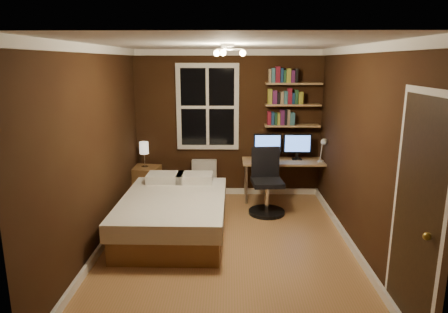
{
  "coord_description": "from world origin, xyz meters",
  "views": [
    {
      "loc": [
        0.03,
        -4.71,
        2.31
      ],
      "look_at": [
        -0.05,
        0.45,
        1.07
      ],
      "focal_mm": 32.0,
      "sensor_mm": 36.0,
      "label": 1
    }
  ],
  "objects_px": {
    "nightstand": "(146,183)",
    "desk_lamp": "(323,150)",
    "desk": "(285,164)",
    "monitor_left": "(267,147)",
    "office_chair": "(267,189)",
    "monitor_right": "(297,147)",
    "radiator": "(204,178)",
    "bedside_lamp": "(144,155)",
    "bed": "(174,214)"
  },
  "relations": [
    {
      "from": "office_chair",
      "to": "monitor_left",
      "type": "bearing_deg",
      "value": 79.36
    },
    {
      "from": "nightstand",
      "to": "desk",
      "type": "distance_m",
      "value": 2.4
    },
    {
      "from": "bed",
      "to": "monitor_left",
      "type": "bearing_deg",
      "value": 47.35
    },
    {
      "from": "desk",
      "to": "monitor_right",
      "type": "relative_size",
      "value": 3.05
    },
    {
      "from": "desk_lamp",
      "to": "bed",
      "type": "bearing_deg",
      "value": -151.0
    },
    {
      "from": "radiator",
      "to": "office_chair",
      "type": "relative_size",
      "value": 0.63
    },
    {
      "from": "radiator",
      "to": "monitor_left",
      "type": "height_order",
      "value": "monitor_left"
    },
    {
      "from": "bed",
      "to": "radiator",
      "type": "relative_size",
      "value": 3.01
    },
    {
      "from": "monitor_left",
      "to": "radiator",
      "type": "bearing_deg",
      "value": 174.55
    },
    {
      "from": "monitor_right",
      "to": "monitor_left",
      "type": "bearing_deg",
      "value": 180.0
    },
    {
      "from": "bedside_lamp",
      "to": "office_chair",
      "type": "distance_m",
      "value": 2.14
    },
    {
      "from": "bedside_lamp",
      "to": "radiator",
      "type": "distance_m",
      "value": 1.11
    },
    {
      "from": "monitor_left",
      "to": "office_chair",
      "type": "bearing_deg",
      "value": -95.24
    },
    {
      "from": "bedside_lamp",
      "to": "desk",
      "type": "xyz_separation_m",
      "value": [
        2.38,
        0.0,
        -0.16
      ]
    },
    {
      "from": "nightstand",
      "to": "bed",
      "type": "bearing_deg",
      "value": -54.24
    },
    {
      "from": "radiator",
      "to": "monitor_right",
      "type": "height_order",
      "value": "monitor_right"
    },
    {
      "from": "desk",
      "to": "office_chair",
      "type": "distance_m",
      "value": 0.76
    },
    {
      "from": "bedside_lamp",
      "to": "radiator",
      "type": "height_order",
      "value": "bedside_lamp"
    },
    {
      "from": "nightstand",
      "to": "desk_lamp",
      "type": "xyz_separation_m",
      "value": [
        2.95,
        -0.15,
        0.62
      ]
    },
    {
      "from": "desk",
      "to": "desk_lamp",
      "type": "bearing_deg",
      "value": -15.27
    },
    {
      "from": "bed",
      "to": "monitor_right",
      "type": "relative_size",
      "value": 4.1
    },
    {
      "from": "radiator",
      "to": "office_chair",
      "type": "distance_m",
      "value": 1.3
    },
    {
      "from": "bedside_lamp",
      "to": "desk_lamp",
      "type": "bearing_deg",
      "value": -2.99
    },
    {
      "from": "bedside_lamp",
      "to": "monitor_left",
      "type": "xyz_separation_m",
      "value": [
        2.08,
        0.07,
        0.13
      ]
    },
    {
      "from": "nightstand",
      "to": "bedside_lamp",
      "type": "height_order",
      "value": "bedside_lamp"
    },
    {
      "from": "bedside_lamp",
      "to": "monitor_right",
      "type": "bearing_deg",
      "value": 1.65
    },
    {
      "from": "bed",
      "to": "office_chair",
      "type": "xyz_separation_m",
      "value": [
        1.33,
        0.79,
        0.11
      ]
    },
    {
      "from": "nightstand",
      "to": "bedside_lamp",
      "type": "bearing_deg",
      "value": -79.95
    },
    {
      "from": "bedside_lamp",
      "to": "radiator",
      "type": "relative_size",
      "value": 0.68
    },
    {
      "from": "desk",
      "to": "monitor_right",
      "type": "xyz_separation_m",
      "value": [
        0.2,
        0.07,
        0.28
      ]
    },
    {
      "from": "radiator",
      "to": "nightstand",
      "type": "bearing_deg",
      "value": -169.93
    },
    {
      "from": "radiator",
      "to": "monitor_right",
      "type": "distance_m",
      "value": 1.69
    },
    {
      "from": "monitor_left",
      "to": "desk_lamp",
      "type": "xyz_separation_m",
      "value": [
        0.88,
        -0.23,
        -0.0
      ]
    },
    {
      "from": "bedside_lamp",
      "to": "desk",
      "type": "bearing_deg",
      "value": 0.06
    },
    {
      "from": "radiator",
      "to": "desk_lamp",
      "type": "height_order",
      "value": "desk_lamp"
    },
    {
      "from": "bed",
      "to": "desk",
      "type": "height_order",
      "value": "desk"
    },
    {
      "from": "bed",
      "to": "monitor_right",
      "type": "height_order",
      "value": "monitor_right"
    },
    {
      "from": "bedside_lamp",
      "to": "monitor_right",
      "type": "relative_size",
      "value": 0.92
    },
    {
      "from": "bed",
      "to": "nightstand",
      "type": "height_order",
      "value": "bed"
    },
    {
      "from": "radiator",
      "to": "desk",
      "type": "xyz_separation_m",
      "value": [
        1.38,
        -0.17,
        0.3
      ]
    },
    {
      "from": "radiator",
      "to": "monitor_left",
      "type": "distance_m",
      "value": 1.23
    },
    {
      "from": "radiator",
      "to": "desk_lamp",
      "type": "distance_m",
      "value": 2.07
    },
    {
      "from": "bed",
      "to": "monitor_left",
      "type": "height_order",
      "value": "monitor_left"
    },
    {
      "from": "bed",
      "to": "desk_lamp",
      "type": "distance_m",
      "value": 2.67
    },
    {
      "from": "bedside_lamp",
      "to": "bed",
      "type": "bearing_deg",
      "value": -64.29
    },
    {
      "from": "desk",
      "to": "monitor_left",
      "type": "distance_m",
      "value": 0.42
    },
    {
      "from": "desk",
      "to": "desk_lamp",
      "type": "height_order",
      "value": "desk_lamp"
    },
    {
      "from": "monitor_left",
      "to": "monitor_right",
      "type": "distance_m",
      "value": 0.5
    },
    {
      "from": "monitor_left",
      "to": "office_chair",
      "type": "xyz_separation_m",
      "value": [
        -0.06,
        -0.7,
        -0.52
      ]
    },
    {
      "from": "nightstand",
      "to": "monitor_right",
      "type": "relative_size",
      "value": 1.19
    }
  ]
}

